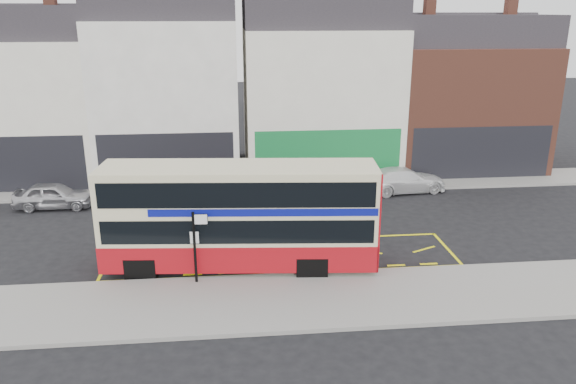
{
  "coord_description": "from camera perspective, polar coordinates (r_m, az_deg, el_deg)",
  "views": [
    {
      "loc": [
        -1.86,
        -19.34,
        9.58
      ],
      "look_at": [
        0.3,
        2.0,
        2.59
      ],
      "focal_mm": 35.0,
      "sensor_mm": 36.0,
      "label": 1
    }
  ],
  "objects": [
    {
      "name": "kerb",
      "position": [
        21.3,
        -0.16,
        -8.46
      ],
      "size": [
        40.0,
        0.15,
        0.15
      ],
      "primitive_type": "cube",
      "color": "gray",
      "rests_on": "ground"
    },
    {
      "name": "road_markings",
      "position": [
        23.1,
        -0.64,
        -6.44
      ],
      "size": [
        14.0,
        3.4,
        0.01
      ],
      "primitive_type": null,
      "color": "#FFF50D",
      "rests_on": "ground"
    },
    {
      "name": "terrace_right",
      "position": [
        37.54,
        17.01,
        9.61
      ],
      "size": [
        9.0,
        8.01,
        10.3
      ],
      "color": "brown",
      "rests_on": "ground"
    },
    {
      "name": "far_pavement",
      "position": [
        31.85,
        -2.17,
        0.67
      ],
      "size": [
        50.0,
        3.0,
        0.15
      ],
      "primitive_type": "cube",
      "color": "gray",
      "rests_on": "ground"
    },
    {
      "name": "car_silver",
      "position": [
        30.63,
        -22.7,
        -0.33
      ],
      "size": [
        3.87,
        1.58,
        1.32
      ],
      "primitive_type": "imported",
      "rotation": [
        0.0,
        0.0,
        1.56
      ],
      "color": "#BDBCC1",
      "rests_on": "ground"
    },
    {
      "name": "car_white",
      "position": [
        31.45,
        11.66,
        1.21
      ],
      "size": [
        4.85,
        2.46,
        1.35
      ],
      "primitive_type": "imported",
      "rotation": [
        0.0,
        0.0,
        1.7
      ],
      "color": "white",
      "rests_on": "ground"
    },
    {
      "name": "terrace_green_shop",
      "position": [
        35.04,
        3.13,
        10.63
      ],
      "size": [
        9.0,
        8.01,
        11.3
      ],
      "color": "white",
      "rests_on": "ground"
    },
    {
      "name": "street_tree_right",
      "position": [
        33.05,
        7.57,
        6.62
      ],
      "size": [
        2.12,
        2.12,
        4.58
      ],
      "color": "black",
      "rests_on": "ground"
    },
    {
      "name": "car_grey",
      "position": [
        30.46,
        -2.1,
        0.9
      ],
      "size": [
        3.79,
        1.6,
        1.22
      ],
      "primitive_type": "imported",
      "rotation": [
        0.0,
        0.0,
        1.66
      ],
      "color": "#3E3E45",
      "rests_on": "ground"
    },
    {
      "name": "bus_stop_post",
      "position": [
        20.27,
        -9.32,
        -4.83
      ],
      "size": [
        0.67,
        0.13,
        2.69
      ],
      "rotation": [
        0.0,
        0.0,
        -0.06
      ],
      "color": "black",
      "rests_on": "pavement"
    },
    {
      "name": "ground",
      "position": [
        21.66,
        -0.26,
        -8.2
      ],
      "size": [
        120.0,
        120.0,
        0.0
      ],
      "primitive_type": "plane",
      "color": "black",
      "rests_on": "ground"
    },
    {
      "name": "pavement",
      "position": [
        19.6,
        0.4,
        -10.96
      ],
      "size": [
        40.0,
        4.0,
        0.15
      ],
      "primitive_type": "cube",
      "color": "gray",
      "rests_on": "ground"
    },
    {
      "name": "double_decker_bus",
      "position": [
        21.3,
        -4.84,
        -2.4
      ],
      "size": [
        10.47,
        3.26,
        4.11
      ],
      "rotation": [
        0.0,
        0.0,
        -0.09
      ],
      "color": "beige",
      "rests_on": "ground"
    },
    {
      "name": "terrace_left",
      "position": [
        34.78,
        -11.95,
        10.63
      ],
      "size": [
        8.0,
        8.01,
        11.8
      ],
      "color": "white",
      "rests_on": "ground"
    },
    {
      "name": "terrace_far_left",
      "position": [
        36.56,
        -24.61,
        8.96
      ],
      "size": [
        8.0,
        8.01,
        10.8
      ],
      "color": "white",
      "rests_on": "ground"
    }
  ]
}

